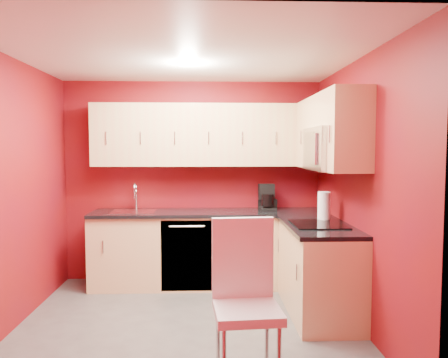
{
  "coord_description": "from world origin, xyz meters",
  "views": [
    {
      "loc": [
        0.19,
        -4.03,
        1.66
      ],
      "look_at": [
        0.36,
        0.55,
        1.34
      ],
      "focal_mm": 35.0,
      "sensor_mm": 36.0,
      "label": 1
    }
  ],
  "objects": [
    {
      "name": "floor",
      "position": [
        0.0,
        0.0,
        0.0
      ],
      "size": [
        3.2,
        3.2,
        0.0
      ],
      "primitive_type": "plane",
      "color": "#54514F",
      "rests_on": "ground"
    },
    {
      "name": "ceiling",
      "position": [
        0.0,
        0.0,
        2.5
      ],
      "size": [
        3.2,
        3.2,
        0.0
      ],
      "primitive_type": "plane",
      "rotation": [
        3.14,
        0.0,
        0.0
      ],
      "color": "white",
      "rests_on": "wall_back"
    },
    {
      "name": "wall_back",
      "position": [
        0.0,
        1.5,
        1.25
      ],
      "size": [
        3.2,
        0.0,
        3.2
      ],
      "primitive_type": "plane",
      "rotation": [
        1.57,
        0.0,
        0.0
      ],
      "color": "maroon",
      "rests_on": "floor"
    },
    {
      "name": "wall_front",
      "position": [
        0.0,
        -1.5,
        1.25
      ],
      "size": [
        3.2,
        0.0,
        3.2
      ],
      "primitive_type": "plane",
      "rotation": [
        -1.57,
        0.0,
        0.0
      ],
      "color": "maroon",
      "rests_on": "floor"
    },
    {
      "name": "wall_left",
      "position": [
        -1.6,
        0.0,
        1.25
      ],
      "size": [
        0.0,
        3.0,
        3.0
      ],
      "primitive_type": "plane",
      "rotation": [
        1.57,
        0.0,
        1.57
      ],
      "color": "maroon",
      "rests_on": "floor"
    },
    {
      "name": "wall_right",
      "position": [
        1.6,
        0.0,
        1.25
      ],
      "size": [
        0.0,
        3.0,
        3.0
      ],
      "primitive_type": "plane",
      "rotation": [
        1.57,
        0.0,
        -1.57
      ],
      "color": "maroon",
      "rests_on": "floor"
    },
    {
      "name": "base_cabinets_back",
      "position": [
        0.2,
        1.2,
        0.43
      ],
      "size": [
        2.8,
        0.6,
        0.87
      ],
      "primitive_type": "cube",
      "color": "tan",
      "rests_on": "floor"
    },
    {
      "name": "base_cabinets_right",
      "position": [
        1.3,
        0.25,
        0.43
      ],
      "size": [
        0.6,
        1.3,
        0.87
      ],
      "primitive_type": "cube",
      "color": "tan",
      "rests_on": "floor"
    },
    {
      "name": "countertop_back",
      "position": [
        0.2,
        1.19,
        0.89
      ],
      "size": [
        2.8,
        0.63,
        0.04
      ],
      "primitive_type": "cube",
      "color": "black",
      "rests_on": "base_cabinets_back"
    },
    {
      "name": "countertop_right",
      "position": [
        1.29,
        0.23,
        0.89
      ],
      "size": [
        0.63,
        1.27,
        0.04
      ],
      "primitive_type": "cube",
      "color": "black",
      "rests_on": "base_cabinets_right"
    },
    {
      "name": "upper_cabinets_back",
      "position": [
        0.2,
        1.32,
        1.83
      ],
      "size": [
        2.8,
        0.35,
        0.75
      ],
      "primitive_type": "cube",
      "color": "tan",
      "rests_on": "wall_back"
    },
    {
      "name": "upper_cabinets_right",
      "position": [
        1.42,
        0.44,
        1.89
      ],
      "size": [
        0.35,
        1.55,
        0.75
      ],
      "color": "tan",
      "rests_on": "wall_right"
    },
    {
      "name": "microwave",
      "position": [
        1.39,
        0.2,
        1.66
      ],
      "size": [
        0.42,
        0.76,
        0.42
      ],
      "color": "silver",
      "rests_on": "upper_cabinets_right"
    },
    {
      "name": "cooktop",
      "position": [
        1.28,
        0.2,
        0.92
      ],
      "size": [
        0.5,
        0.55,
        0.01
      ],
      "primitive_type": "cube",
      "color": "black",
      "rests_on": "countertop_right"
    },
    {
      "name": "sink",
      "position": [
        -0.7,
        1.2,
        0.94
      ],
      "size": [
        0.52,
        0.42,
        0.35
      ],
      "color": "silver",
      "rests_on": "countertop_back"
    },
    {
      "name": "dishwasher_front",
      "position": [
        -0.05,
        0.91,
        0.43
      ],
      "size": [
        0.6,
        0.02,
        0.82
      ],
      "primitive_type": "cube",
      "color": "black",
      "rests_on": "base_cabinets_back"
    },
    {
      "name": "downlight",
      "position": [
        0.0,
        0.3,
        2.48
      ],
      "size": [
        0.2,
        0.2,
        0.01
      ],
      "primitive_type": "cylinder",
      "color": "white",
      "rests_on": "ceiling"
    },
    {
      "name": "coffee_maker",
      "position": [
        0.92,
        1.25,
        1.07
      ],
      "size": [
        0.21,
        0.27,
        0.32
      ],
      "primitive_type": null,
      "rotation": [
        0.0,
        0.0,
        0.09
      ],
      "color": "black",
      "rests_on": "countertop_back"
    },
    {
      "name": "napkin_holder",
      "position": [
        0.98,
        1.32,
        0.97
      ],
      "size": [
        0.12,
        0.12,
        0.13
      ],
      "primitive_type": null,
      "rotation": [
        0.0,
        0.0,
        0.03
      ],
      "color": "black",
      "rests_on": "countertop_back"
    },
    {
      "name": "paper_towel",
      "position": [
        1.4,
        0.46,
        1.06
      ],
      "size": [
        0.22,
        0.22,
        0.3
      ],
      "primitive_type": null,
      "rotation": [
        0.0,
        0.0,
        -0.32
      ],
      "color": "white",
      "rests_on": "countertop_right"
    },
    {
      "name": "dining_chair",
      "position": [
        0.47,
        -1.01,
        0.57
      ],
      "size": [
        0.5,
        0.52,
        1.15
      ],
      "primitive_type": null,
      "rotation": [
        0.0,
        0.0,
        0.07
      ],
      "color": "silver",
      "rests_on": "floor"
    }
  ]
}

